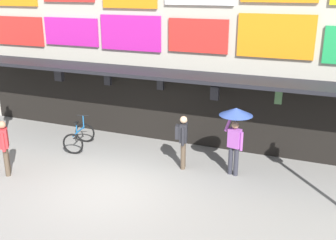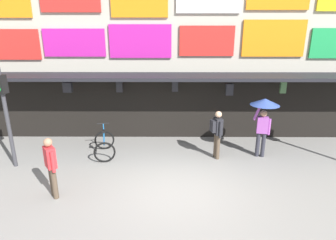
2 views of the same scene
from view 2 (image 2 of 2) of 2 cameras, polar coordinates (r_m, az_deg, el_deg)
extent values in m
plane|color=gray|center=(8.25, 1.30, -13.58)|extent=(80.00, 80.00, 0.00)
cube|color=#B2AD9E|center=(11.62, 1.09, 16.52)|extent=(18.00, 1.20, 8.00)
cube|color=black|center=(10.46, 1.13, 8.61)|extent=(15.30, 1.40, 0.12)
cube|color=red|center=(12.52, -29.15, 13.00)|extent=(2.32, 0.08, 1.10)
cube|color=#B71E93|center=(11.54, -18.16, 14.42)|extent=(2.30, 0.08, 1.01)
cube|color=#B71E93|center=(11.03, -5.52, 15.34)|extent=(2.30, 0.08, 1.20)
cube|color=red|center=(11.06, 7.75, 15.34)|extent=(2.02, 0.08, 1.08)
cube|color=orange|center=(11.62, 20.33, 15.00)|extent=(2.30, 0.08, 1.31)
cylinder|color=black|center=(11.11, -19.50, 7.46)|extent=(0.02, 0.02, 0.14)
cube|color=#232328|center=(11.16, -19.36, 6.18)|extent=(0.31, 0.19, 0.37)
cylinder|color=black|center=(10.99, -9.71, 7.99)|extent=(0.02, 0.02, 0.20)
cube|color=#232328|center=(11.04, -9.63, 6.51)|extent=(0.24, 0.14, 0.38)
cylinder|color=black|center=(10.76, 1.41, 8.22)|extent=(0.02, 0.02, 0.13)
cube|color=#232328|center=(10.81, 1.40, 6.81)|extent=(0.22, 0.13, 0.41)
cylinder|color=black|center=(10.71, 12.25, 7.58)|extent=(0.02, 0.02, 0.19)
cube|color=#232328|center=(10.77, 12.14, 5.97)|extent=(0.26, 0.16, 0.42)
cylinder|color=black|center=(11.29, 22.10, 7.36)|extent=(0.02, 0.02, 0.13)
cube|color=#477042|center=(11.34, 21.94, 6.02)|extent=(0.21, 0.13, 0.41)
cube|color=black|center=(11.42, 1.04, 2.50)|extent=(15.30, 0.04, 2.50)
cylinder|color=#38383D|center=(10.15, -29.35, 0.12)|extent=(0.12, 0.12, 3.20)
cube|color=black|center=(9.91, -30.33, 6.17)|extent=(0.33, 0.30, 0.56)
torus|color=black|center=(10.79, -12.54, -3.92)|extent=(0.72, 0.21, 0.72)
torus|color=black|center=(9.78, -12.52, -6.31)|extent=(0.72, 0.21, 0.72)
cylinder|color=#1E66A8|center=(10.19, -12.63, -3.77)|extent=(0.26, 0.98, 0.05)
cylinder|color=#1E66A8|center=(9.97, -12.69, -3.21)|extent=(0.04, 0.04, 0.35)
cube|color=black|center=(9.90, -12.77, -2.19)|extent=(0.14, 0.22, 0.06)
cylinder|color=#1E66A8|center=(10.56, -12.70, -1.98)|extent=(0.04, 0.04, 0.50)
cylinder|color=black|center=(10.48, -12.79, -0.69)|extent=(0.44, 0.13, 0.04)
cylinder|color=brown|center=(10.05, 9.48, -4.92)|extent=(0.14, 0.14, 0.88)
cylinder|color=brown|center=(9.90, 9.88, -5.31)|extent=(0.14, 0.14, 0.88)
cube|color=#232328|center=(9.71, 9.90, -1.21)|extent=(0.30, 0.40, 0.56)
sphere|color=tan|center=(9.59, 10.04, 1.10)|extent=(0.22, 0.22, 0.22)
cylinder|color=#232328|center=(9.92, 9.38, -1.08)|extent=(0.09, 0.09, 0.56)
cylinder|color=#232328|center=(9.54, 10.41, -1.92)|extent=(0.09, 0.09, 0.56)
cube|color=#232328|center=(9.64, 9.04, -1.18)|extent=(0.22, 0.31, 0.40)
cylinder|color=brown|center=(8.36, -22.04, -11.13)|extent=(0.14, 0.14, 0.88)
cylinder|color=brown|center=(8.20, -21.68, -11.66)|extent=(0.14, 0.14, 0.88)
cube|color=red|center=(7.96, -22.47, -6.86)|extent=(0.40, 0.42, 0.56)
sphere|color=#A87A5B|center=(7.81, -22.83, -4.13)|extent=(0.22, 0.22, 0.22)
cylinder|color=red|center=(8.18, -22.86, -6.63)|extent=(0.09, 0.09, 0.56)
cylinder|color=red|center=(7.79, -21.97, -7.77)|extent=(0.09, 0.09, 0.56)
cylinder|color=#2D2D38|center=(10.45, 18.42, -4.72)|extent=(0.14, 0.14, 0.88)
cylinder|color=#2D2D38|center=(10.43, 17.43, -4.65)|extent=(0.14, 0.14, 0.88)
cube|color=#9E4CA8|center=(10.19, 18.32, -0.95)|extent=(0.40, 0.30, 0.56)
sphere|color=#A87A5B|center=(10.07, 18.55, 1.25)|extent=(0.22, 0.22, 0.22)
cylinder|color=#9E4CA8|center=(10.23, 19.51, -1.30)|extent=(0.09, 0.09, 0.56)
cylinder|color=#9E4CA8|center=(10.06, 17.30, 1.29)|extent=(0.23, 0.09, 0.48)
cylinder|color=#4C3823|center=(10.03, 17.35, 1.86)|extent=(0.02, 0.02, 0.55)
cone|color=#334C99|center=(9.97, 18.78, 3.45)|extent=(0.96, 0.96, 0.22)
camera|label=1|loc=(5.73, 108.44, 4.23)|focal=42.58mm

